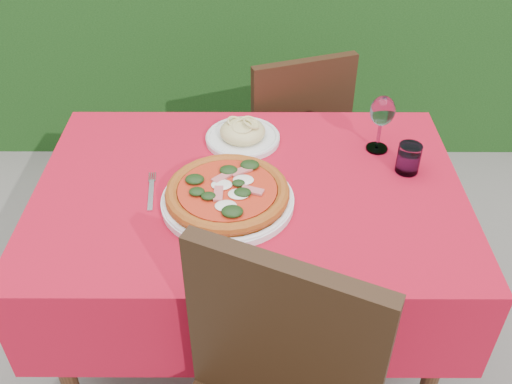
{
  "coord_description": "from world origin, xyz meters",
  "views": [
    {
      "loc": [
        0.02,
        -1.32,
        1.78
      ],
      "look_at": [
        0.02,
        -0.05,
        0.77
      ],
      "focal_mm": 40.0,
      "sensor_mm": 36.0,
      "label": 1
    }
  ],
  "objects_px": {
    "chair_far": "(291,136)",
    "wine_glass": "(382,113)",
    "fork": "(151,195)",
    "water_glass": "(408,160)",
    "pizza_plate": "(228,195)",
    "pasta_plate": "(243,134)"
  },
  "relations": [
    {
      "from": "chair_far",
      "to": "water_glass",
      "type": "height_order",
      "value": "chair_far"
    },
    {
      "from": "chair_far",
      "to": "wine_glass",
      "type": "height_order",
      "value": "wine_glass"
    },
    {
      "from": "fork",
      "to": "water_glass",
      "type": "bearing_deg",
      "value": 3.2
    },
    {
      "from": "chair_far",
      "to": "wine_glass",
      "type": "xyz_separation_m",
      "value": [
        0.24,
        -0.45,
        0.37
      ]
    },
    {
      "from": "pasta_plate",
      "to": "wine_glass",
      "type": "relative_size",
      "value": 1.28
    },
    {
      "from": "pasta_plate",
      "to": "fork",
      "type": "bearing_deg",
      "value": -131.68
    },
    {
      "from": "chair_far",
      "to": "water_glass",
      "type": "distance_m",
      "value": 0.71
    },
    {
      "from": "pizza_plate",
      "to": "pasta_plate",
      "type": "relative_size",
      "value": 1.8
    },
    {
      "from": "pasta_plate",
      "to": "wine_glass",
      "type": "bearing_deg",
      "value": -6.45
    },
    {
      "from": "pasta_plate",
      "to": "wine_glass",
      "type": "distance_m",
      "value": 0.45
    },
    {
      "from": "chair_far",
      "to": "fork",
      "type": "bearing_deg",
      "value": 38.05
    },
    {
      "from": "pizza_plate",
      "to": "chair_far",
      "type": "bearing_deg",
      "value": 72.87
    },
    {
      "from": "water_glass",
      "to": "wine_glass",
      "type": "xyz_separation_m",
      "value": [
        -0.07,
        0.12,
        0.09
      ]
    },
    {
      "from": "pizza_plate",
      "to": "wine_glass",
      "type": "distance_m",
      "value": 0.55
    },
    {
      "from": "wine_glass",
      "to": "pasta_plate",
      "type": "bearing_deg",
      "value": 173.55
    },
    {
      "from": "pizza_plate",
      "to": "wine_glass",
      "type": "relative_size",
      "value": 2.29
    },
    {
      "from": "water_glass",
      "to": "fork",
      "type": "distance_m",
      "value": 0.77
    },
    {
      "from": "pasta_plate",
      "to": "wine_glass",
      "type": "height_order",
      "value": "wine_glass"
    },
    {
      "from": "chair_far",
      "to": "wine_glass",
      "type": "distance_m",
      "value": 0.63
    },
    {
      "from": "chair_far",
      "to": "pasta_plate",
      "type": "distance_m",
      "value": 0.51
    },
    {
      "from": "fork",
      "to": "chair_far",
      "type": "bearing_deg",
      "value": 51.03
    },
    {
      "from": "wine_glass",
      "to": "chair_far",
      "type": "bearing_deg",
      "value": 118.64
    }
  ]
}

